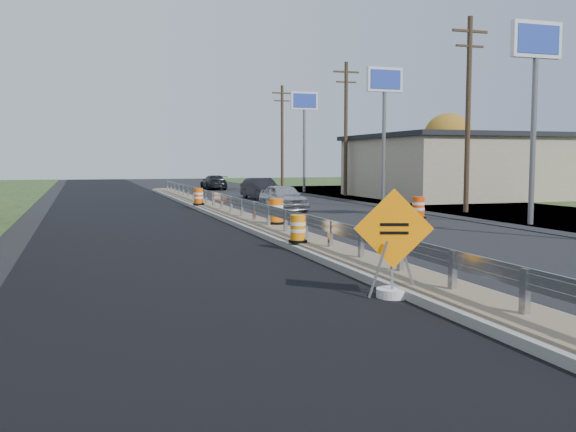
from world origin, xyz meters
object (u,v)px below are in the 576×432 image
object	(u,v)px
barrel_median_mid	(276,212)
car_dark_mid	(261,189)
barrel_median_near	(298,229)
car_silver	(283,197)
car_dark_far	(214,182)
caution_sign	(393,270)
barrel_shoulder_near	(418,208)
barrel_median_far	(199,197)

from	to	relation	value
barrel_median_mid	car_dark_mid	distance (m)	18.52
barrel_median_near	car_dark_mid	world-z (taller)	car_dark_mid
car_silver	car_dark_far	size ratio (longest dim) A/B	0.92
caution_sign	barrel_median_mid	world-z (taller)	caution_sign
car_silver	barrel_median_near	bearing A→B (deg)	-108.62
barrel_median_mid	car_dark_far	bearing A→B (deg)	82.63
barrel_shoulder_near	car_dark_mid	xyz separation A→B (m)	(-2.93, 15.32, 0.23)
car_dark_mid	car_dark_far	size ratio (longest dim) A/B	0.98
barrel_shoulder_near	car_dark_mid	bearing A→B (deg)	100.84
barrel_shoulder_near	car_silver	xyz separation A→B (m)	(-4.39, 5.90, 0.22)
barrel_median_near	barrel_median_mid	world-z (taller)	barrel_median_mid
barrel_median_near	car_dark_mid	bearing A→B (deg)	76.97
barrel_median_near	barrel_median_mid	distance (m)	5.27
caution_sign	barrel_median_mid	size ratio (longest dim) A/B	2.19
caution_sign	car_dark_mid	bearing A→B (deg)	97.85
barrel_shoulder_near	caution_sign	bearing A→B (deg)	-121.01
car_dark_mid	car_silver	bearing A→B (deg)	-104.55
barrel_median_near	barrel_median_far	size ratio (longest dim) A/B	0.91
barrel_median_mid	car_dark_mid	xyz separation A→B (m)	(4.43, 17.98, 0.01)
barrel_median_mid	caution_sign	bearing A→B (deg)	-96.23
barrel_shoulder_near	car_silver	distance (m)	7.36
car_dark_far	barrel_shoulder_near	bearing A→B (deg)	95.90
barrel_median_near	car_silver	bearing A→B (deg)	74.14
barrel_median_near	barrel_median_far	bearing A→B (deg)	90.00
barrel_median_near	car_dark_far	bearing A→B (deg)	82.25
barrel_median_mid	car_dark_far	world-z (taller)	car_dark_far
caution_sign	barrel_shoulder_near	size ratio (longest dim) A/B	2.13
car_silver	barrel_shoulder_near	bearing A→B (deg)	-56.15
car_silver	barrel_median_mid	bearing A→B (deg)	-111.94
barrel_median_near	car_dark_mid	size ratio (longest dim) A/B	0.19
car_silver	car_dark_far	xyz separation A→B (m)	(1.23, 23.94, -0.05)
caution_sign	barrel_median_near	size ratio (longest dim) A/B	2.61
barrel_median_mid	barrel_median_far	distance (m)	10.94
barrel_shoulder_near	car_silver	world-z (taller)	car_silver
barrel_median_far	car_dark_mid	xyz separation A→B (m)	(5.36, 7.08, 0.05)
caution_sign	car_dark_far	bearing A→B (deg)	101.67
car_dark_mid	barrel_shoulder_near	bearing A→B (deg)	-84.94
barrel_median_far	car_dark_far	size ratio (longest dim) A/B	0.20
barrel_median_near	barrel_shoulder_near	bearing A→B (deg)	43.43
barrel_shoulder_near	car_dark_mid	world-z (taller)	car_dark_mid
barrel_median_mid	barrel_shoulder_near	distance (m)	7.83
barrel_median_mid	barrel_median_far	world-z (taller)	barrel_median_mid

